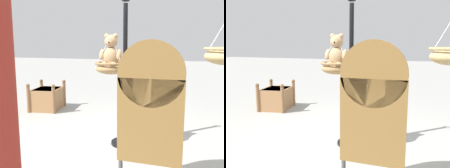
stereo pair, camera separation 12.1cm
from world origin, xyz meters
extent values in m
plane|color=#9E9E99|center=(0.00, 0.00, 0.00)|extent=(40.00, 40.00, 0.00)
cylinder|color=black|center=(-0.20, -0.03, 1.13)|extent=(0.07, 0.07, 2.25)
cylinder|color=black|center=(-0.20, -0.03, 0.02)|extent=(0.44, 0.44, 0.04)
torus|color=black|center=(-0.20, -0.03, 2.29)|extent=(0.12, 0.12, 0.02)
ellipsoid|color=#A37F51|center=(-0.05, 0.22, 1.28)|extent=(0.47, 0.47, 0.17)
torus|color=olive|center=(-0.05, 0.22, 1.35)|extent=(0.50, 0.50, 0.04)
ellipsoid|color=silver|center=(-0.05, 0.22, 1.30)|extent=(0.42, 0.42, 0.14)
cylinder|color=#B7B7BC|center=(0.04, 0.27, 1.56)|extent=(0.20, 0.12, 0.41)
cylinder|color=#B7B7BC|center=(-0.15, 0.27, 1.56)|extent=(0.20, 0.12, 0.41)
cylinder|color=#B7B7BC|center=(-0.05, 0.11, 1.56)|extent=(0.01, 0.23, 0.41)
torus|color=#B7B7BC|center=(-0.05, 0.22, 1.76)|extent=(0.06, 0.06, 0.01)
ellipsoid|color=tan|center=(-0.05, 0.23, 1.45)|extent=(0.25, 0.21, 0.30)
sphere|color=tan|center=(-0.05, 0.23, 1.68)|extent=(0.22, 0.22, 0.19)
ellipsoid|color=tan|center=(-0.05, 0.30, 1.66)|extent=(0.10, 0.08, 0.06)
sphere|color=black|center=(-0.05, 0.33, 1.67)|extent=(0.03, 0.03, 0.03)
sphere|color=tan|center=(-0.12, 0.23, 1.76)|extent=(0.07, 0.07, 0.07)
sphere|color=tan|center=(0.02, 0.23, 1.76)|extent=(0.07, 0.07, 0.07)
ellipsoid|color=tan|center=(-0.18, 0.26, 1.48)|extent=(0.08, 0.14, 0.19)
ellipsoid|color=tan|center=(0.08, 0.26, 1.48)|extent=(0.08, 0.14, 0.19)
ellipsoid|color=tan|center=(-0.12, 0.34, 1.34)|extent=(0.09, 0.17, 0.09)
ellipsoid|color=tan|center=(0.02, 0.34, 1.34)|extent=(0.09, 0.17, 0.09)
cylinder|color=#B7B7BC|center=(-1.49, 0.51, 1.77)|extent=(0.21, 0.13, 0.38)
cube|color=#9E7047|center=(2.22, -1.61, 0.26)|extent=(0.74, 0.85, 0.52)
cube|color=#382819|center=(2.22, -1.61, 0.49)|extent=(0.65, 0.74, 0.06)
cylinder|color=brown|center=(1.85, -1.28, 0.31)|extent=(0.08, 0.08, 0.62)
cylinder|color=brown|center=(2.46, -1.18, 0.31)|extent=(0.08, 0.08, 0.62)
cylinder|color=brown|center=(1.97, -2.03, 0.31)|extent=(0.08, 0.08, 0.62)
cylinder|color=brown|center=(2.58, -1.93, 0.31)|extent=(0.08, 0.08, 0.62)
sphere|color=brown|center=(1.85, -1.28, 0.66)|extent=(0.09, 0.09, 0.09)
sphere|color=brown|center=(2.46, -1.18, 0.66)|extent=(0.09, 0.09, 0.09)
sphere|color=brown|center=(1.97, -2.03, 0.66)|extent=(0.09, 0.09, 0.09)
sphere|color=brown|center=(2.58, -1.93, 0.66)|extent=(0.09, 0.09, 0.09)
cube|color=olive|center=(-0.78, 1.14, 0.79)|extent=(0.74, 0.04, 0.98)
cylinder|color=olive|center=(-0.78, 1.14, 1.33)|extent=(0.74, 0.04, 0.74)
camera|label=1|loc=(-1.19, 3.82, 1.66)|focal=40.51mm
camera|label=2|loc=(-1.31, 3.78, 1.66)|focal=40.51mm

